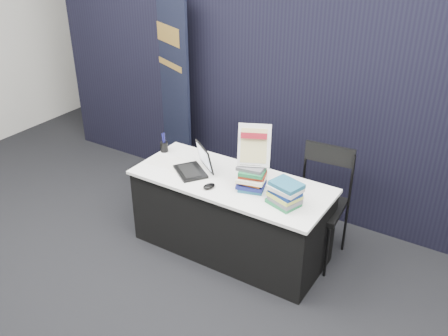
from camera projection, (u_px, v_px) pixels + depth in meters
floor at (198, 280)px, 4.37m from camera, size 8.00×8.00×0.00m
wall_back at (369, 4)px, 6.53m from camera, size 8.00×0.02×3.50m
drape_partition at (286, 97)px, 5.00m from camera, size 6.00×0.08×2.40m
display_table at (231, 215)px, 4.60m from camera, size 1.80×0.75×0.75m
laptop at (193, 165)px, 4.55m from camera, size 0.40×0.43×0.25m
mouse at (209, 186)px, 4.30m from camera, size 0.11×0.14×0.04m
brochure_left at (182, 165)px, 4.68m from camera, size 0.33×0.25×0.00m
brochure_mid at (164, 162)px, 4.73m from camera, size 0.30×0.22×0.00m
brochure_right at (186, 169)px, 4.61m from camera, size 0.33×0.28×0.00m
pen_cup at (164, 147)px, 4.91m from camera, size 0.10×0.10×0.10m
book_stack_tall at (251, 178)px, 4.24m from camera, size 0.26×0.22×0.22m
book_stack_short at (285, 194)px, 4.03m from camera, size 0.28×0.25×0.20m
info_sign at (254, 146)px, 4.13m from camera, size 0.29×0.21×0.37m
pullup_banner at (170, 97)px, 5.69m from camera, size 0.88×0.47×2.18m
stacking_chair at (318, 200)px, 4.46m from camera, size 0.51×0.52×1.05m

